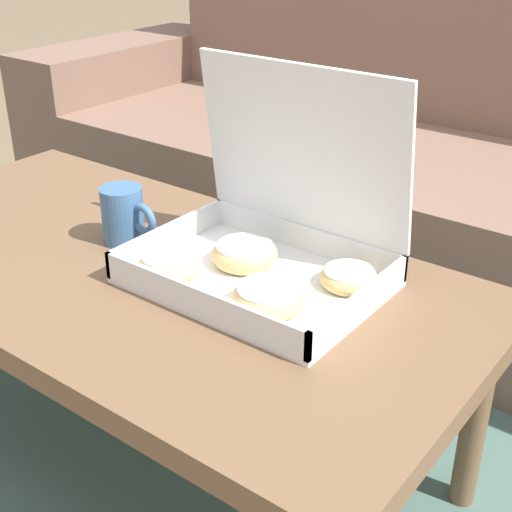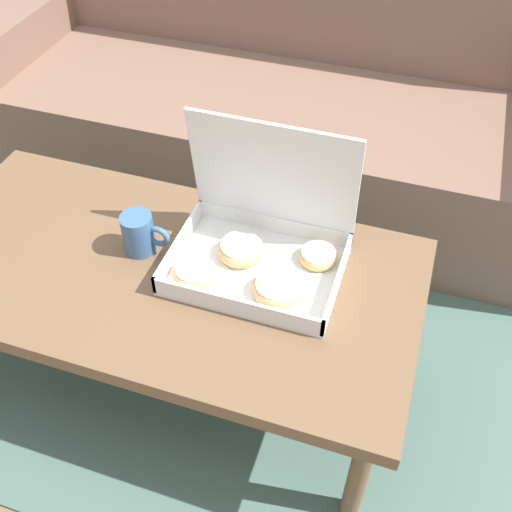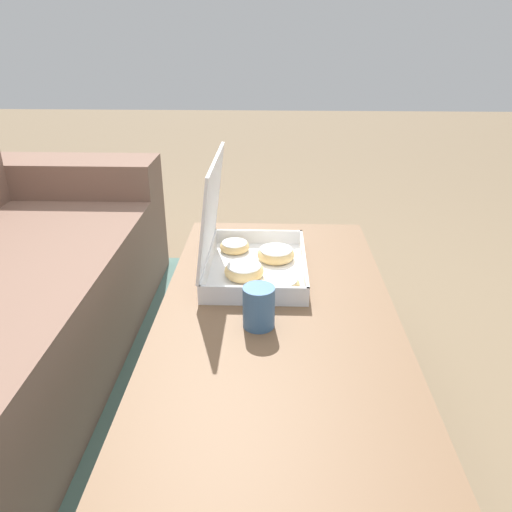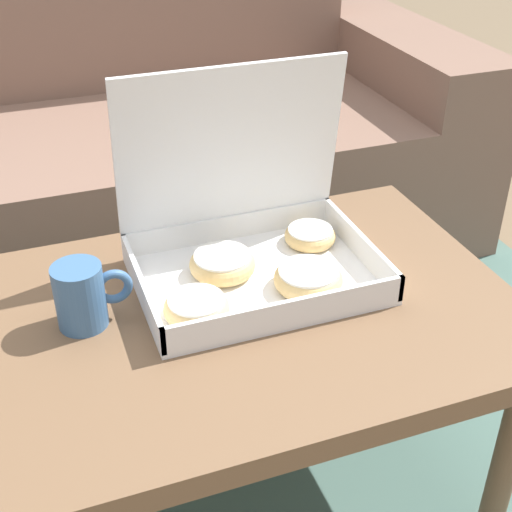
{
  "view_description": "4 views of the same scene",
  "coord_description": "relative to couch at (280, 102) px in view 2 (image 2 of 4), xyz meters",
  "views": [
    {
      "loc": [
        0.81,
        -0.9,
        0.97
      ],
      "look_at": [
        0.21,
        -0.11,
        0.47
      ],
      "focal_mm": 50.0,
      "sensor_mm": 36.0,
      "label": 1
    },
    {
      "loc": [
        0.51,
        -1.0,
        1.43
      ],
      "look_at": [
        0.21,
        -0.11,
        0.47
      ],
      "focal_mm": 42.0,
      "sensor_mm": 36.0,
      "label": 2
    },
    {
      "loc": [
        -1.08,
        -0.15,
        1.06
      ],
      "look_at": [
        0.21,
        -0.11,
        0.47
      ],
      "focal_mm": 35.0,
      "sensor_mm": 36.0,
      "label": 3
    },
    {
      "loc": [
        -0.13,
        -1.02,
        1.08
      ],
      "look_at": [
        0.21,
        -0.11,
        0.47
      ],
      "focal_mm": 50.0,
      "sensor_mm": 36.0,
      "label": 4
    }
  ],
  "objects": [
    {
      "name": "coffee_mug",
      "position": [
        -0.07,
        -0.92,
        0.17
      ],
      "size": [
        0.12,
        0.07,
        0.1
      ],
      "color": "#3D6693",
      "rests_on": "coffee_table"
    },
    {
      "name": "coffee_table",
      "position": [
        0.0,
        -0.96,
        0.07
      ],
      "size": [
        1.19,
        0.59,
        0.42
      ],
      "color": "brown",
      "rests_on": "ground_plane"
    },
    {
      "name": "area_rug",
      "position": [
        0.0,
        -0.5,
        -0.3
      ],
      "size": [
        2.32,
        1.9,
        0.01
      ],
      "primitive_type": "cube",
      "color": "#4C6B60",
      "rests_on": "ground_plane"
    },
    {
      "name": "couch",
      "position": [
        0.0,
        0.0,
        0.0
      ],
      "size": [
        2.2,
        0.79,
        0.91
      ],
      "color": "#7A5B4C",
      "rests_on": "ground_plane"
    },
    {
      "name": "pastry_box",
      "position": [
        0.21,
        -0.88,
        0.17
      ],
      "size": [
        0.39,
        0.29,
        0.33
      ],
      "color": "white",
      "rests_on": "coffee_table"
    },
    {
      "name": "ground_plane",
      "position": [
        0.0,
        -0.8,
        -0.3
      ],
      "size": [
        12.0,
        12.0,
        0.0
      ],
      "primitive_type": "plane",
      "color": "#756047"
    }
  ]
}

